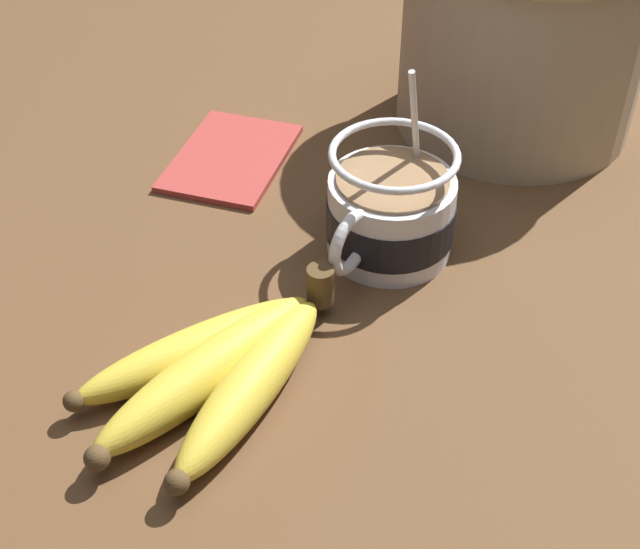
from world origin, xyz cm
name	(u,v)px	position (x,y,z in cm)	size (l,w,h in cm)	color
table	(300,315)	(0.00, 0.00, 1.31)	(124.85, 124.85, 2.63)	brown
coffee_mug	(390,212)	(-9.08, 2.24, 6.30)	(13.46, 10.00, 14.95)	silver
banana_bunch	(221,369)	(9.75, 0.56, 4.39)	(21.24, 12.89, 4.19)	#4C381E
woven_basket	(524,28)	(-32.43, 1.95, 12.18)	(22.97, 22.97, 18.34)	tan
napkin	(231,158)	(-11.95, -15.96, 2.93)	(15.46, 12.79, 0.60)	#A33833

